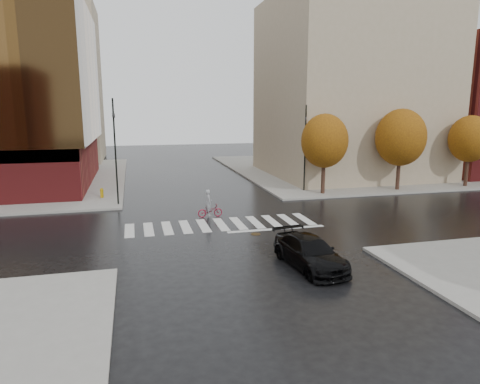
{
  "coord_description": "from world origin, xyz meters",
  "views": [
    {
      "loc": [
        -5.09,
        -24.58,
        7.1
      ],
      "look_at": [
        1.2,
        0.47,
        2.0
      ],
      "focal_mm": 32.0,
      "sensor_mm": 36.0,
      "label": 1
    }
  ],
  "objects_px": {
    "traffic_light_nw": "(115,144)",
    "fire_hydrant": "(102,192)",
    "cyclist": "(209,208)",
    "sedan": "(310,252)",
    "traffic_light_ne": "(305,142)"
  },
  "relations": [
    {
      "from": "traffic_light_nw",
      "to": "fire_hydrant",
      "type": "height_order",
      "value": "traffic_light_nw"
    },
    {
      "from": "cyclist",
      "to": "traffic_light_nw",
      "type": "xyz_separation_m",
      "value": [
        -5.94,
        4.84,
        3.9
      ]
    },
    {
      "from": "sedan",
      "to": "traffic_light_nw",
      "type": "distance_m",
      "value": 17.66
    },
    {
      "from": "fire_hydrant",
      "to": "sedan",
      "type": "bearing_deg",
      "value": -60.12
    },
    {
      "from": "fire_hydrant",
      "to": "cyclist",
      "type": "bearing_deg",
      "value": -45.96
    },
    {
      "from": "traffic_light_nw",
      "to": "traffic_light_ne",
      "type": "distance_m",
      "value": 15.4
    },
    {
      "from": "cyclist",
      "to": "fire_hydrant",
      "type": "height_order",
      "value": "cyclist"
    },
    {
      "from": "traffic_light_ne",
      "to": "sedan",
      "type": "bearing_deg",
      "value": 87.64
    },
    {
      "from": "traffic_light_ne",
      "to": "fire_hydrant",
      "type": "distance_m",
      "value": 17.04
    },
    {
      "from": "sedan",
      "to": "fire_hydrant",
      "type": "distance_m",
      "value": 20.2
    },
    {
      "from": "sedan",
      "to": "fire_hydrant",
      "type": "bearing_deg",
      "value": 113.3
    },
    {
      "from": "cyclist",
      "to": "traffic_light_ne",
      "type": "height_order",
      "value": "traffic_light_ne"
    },
    {
      "from": "cyclist",
      "to": "traffic_light_nw",
      "type": "relative_size",
      "value": 0.24
    },
    {
      "from": "sedan",
      "to": "cyclist",
      "type": "relative_size",
      "value": 2.55
    },
    {
      "from": "cyclist",
      "to": "traffic_light_nw",
      "type": "height_order",
      "value": "traffic_light_nw"
    }
  ]
}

